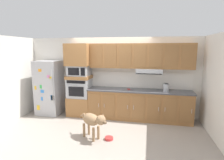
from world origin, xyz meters
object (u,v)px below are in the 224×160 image
Objects in this scene: microwave at (79,71)px; dog at (93,121)px; dog_food_bowl at (109,138)px; refrigerator at (49,87)px; electric_kettle at (166,88)px; screwdriver at (129,89)px; built_in_oven at (80,88)px.

microwave reaches higher than dog.
refrigerator is at bearing 149.15° from dog_food_bowl.
dog_food_bowl is (0.38, 0.04, -0.43)m from dog.
electric_kettle is 0.29× the size of dog.
dog_food_bowl is (1.29, -1.46, -1.43)m from microwave.
dog is (1.95, -1.43, -0.42)m from refrigerator.
refrigerator is 1.19m from microwave.
electric_kettle is at bearing -1.01° from microwave.
microwave is 3.22× the size of dog_food_bowl.
screwdriver is 1.72m from dog_food_bowl.
refrigerator is 2.51× the size of built_in_oven.
electric_kettle is at bearing -1.01° from built_in_oven.
electric_kettle is at bearing 71.02° from dog.
built_in_oven is at bearing 3.76° from refrigerator.
built_in_oven is 4.28× the size of screwdriver.
refrigerator is 2.73× the size of microwave.
refrigerator reaches higher than dog_food_bowl.
refrigerator is at bearing -178.95° from screwdriver.
built_in_oven is at bearing 179.23° from microwave.
built_in_oven reaches higher than electric_kettle.
refrigerator is 1.03m from built_in_oven.
screwdriver is at bearing 1.05° from refrigerator.
screwdriver is at bearing 77.98° from dog_food_bowl.
microwave reaches higher than electric_kettle.
electric_kettle is (3.71, 0.02, 0.15)m from refrigerator.
dog is at bearing -58.44° from microwave.
built_in_oven is 2.13m from dog_food_bowl.
electric_kettle is 2.22m from dog_food_bowl.
dog_food_bowl is at bearing -102.02° from screwdriver.
microwave reaches higher than screwdriver.
dog_food_bowl is (1.29, -1.46, -0.87)m from built_in_oven.
screwdriver is 1.08m from electric_kettle.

